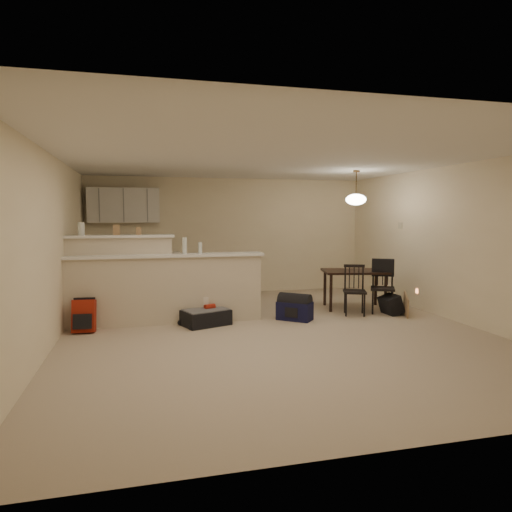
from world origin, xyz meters
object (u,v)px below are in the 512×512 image
object	(u,v)px
dining_table	(354,275)
pendant_lamp	(356,199)
red_backpack	(84,316)
navy_duffel	(295,311)
dining_chair_near	(355,290)
black_daypack	(391,305)
dining_chair_far	(383,287)
suitcase	(206,318)

from	to	relation	value
dining_table	pendant_lamp	xyz separation A→B (m)	(0.00, 0.00, 1.37)
red_backpack	navy_duffel	world-z (taller)	red_backpack
dining_chair_near	black_daypack	size ratio (longest dim) A/B	2.36
dining_chair_far	navy_duffel	world-z (taller)	dining_chair_far
dining_chair_near	red_backpack	world-z (taller)	dining_chair_near
pendant_lamp	red_backpack	distance (m)	4.95
suitcase	black_daypack	size ratio (longest dim) A/B	1.91
pendant_lamp	dining_table	bearing A→B (deg)	-90.00
dining_table	black_daypack	xyz separation A→B (m)	(0.39, -0.62, -0.46)
pendant_lamp	red_backpack	world-z (taller)	pendant_lamp
dining_table	dining_chair_far	xyz separation A→B (m)	(0.29, -0.49, -0.16)
dining_table	suitcase	bearing A→B (deg)	-155.03
red_backpack	pendant_lamp	bearing A→B (deg)	11.84
dining_chair_far	black_daypack	bearing A→B (deg)	-26.37
red_backpack	suitcase	bearing A→B (deg)	4.12
dining_table	suitcase	distance (m)	2.92
dining_chair_far	navy_duffel	bearing A→B (deg)	-147.15
dining_chair_far	dining_table	bearing A→B (deg)	149.30
dining_chair_far	black_daypack	xyz separation A→B (m)	(0.09, -0.13, -0.30)
suitcase	navy_duffel	bearing A→B (deg)	-20.34
red_backpack	navy_duffel	xyz separation A→B (m)	(3.23, 0.00, -0.09)
pendant_lamp	suitcase	bearing A→B (deg)	-167.51
navy_duffel	red_backpack	bearing A→B (deg)	-140.01
dining_table	red_backpack	size ratio (longest dim) A/B	2.66
red_backpack	black_daypack	distance (m)	4.97
suitcase	black_daypack	bearing A→B (deg)	-20.34
dining_chair_near	navy_duffel	size ratio (longest dim) A/B	1.56
pendant_lamp	suitcase	size ratio (longest dim) A/B	0.90
dining_chair_near	dining_chair_far	xyz separation A→B (m)	(0.54, 0.02, 0.03)
dining_chair_near	navy_duffel	xyz separation A→B (m)	(-1.11, -0.11, -0.28)
dining_chair_far	suitcase	world-z (taller)	dining_chair_far
pendant_lamp	black_daypack	distance (m)	1.97
black_daypack	dining_chair_far	bearing A→B (deg)	32.96
dining_chair_far	red_backpack	xyz separation A→B (m)	(-4.88, -0.13, -0.22)
dining_table	dining_chair_near	xyz separation A→B (m)	(-0.24, -0.51, -0.19)
dining_chair_far	red_backpack	bearing A→B (deg)	-150.14
pendant_lamp	red_backpack	bearing A→B (deg)	-172.28
navy_duffel	dining_chair_near	bearing A→B (deg)	45.61
pendant_lamp	suitcase	distance (m)	3.43
dining_chair_far	red_backpack	world-z (taller)	dining_chair_far
dining_table	suitcase	world-z (taller)	dining_table
pendant_lamp	dining_chair_near	world-z (taller)	pendant_lamp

